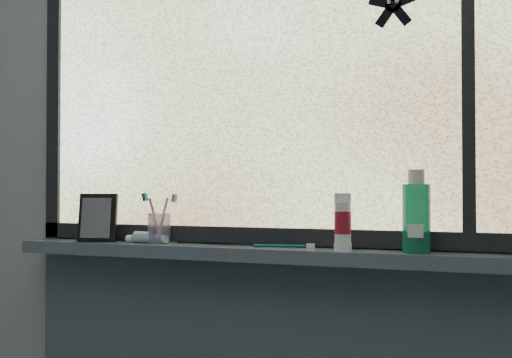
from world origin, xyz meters
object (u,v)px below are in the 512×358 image
object	(u,v)px
vanity_mirror	(98,218)
toothbrush_cup	(159,228)
cream_tube	(343,220)
mouthwash_bottle	(416,211)

from	to	relation	value
vanity_mirror	toothbrush_cup	bearing A→B (deg)	-5.95
toothbrush_cup	cream_tube	distance (m)	0.60
toothbrush_cup	mouthwash_bottle	size ratio (longest dim) A/B	0.51
toothbrush_cup	cream_tube	bearing A→B (deg)	-2.56
vanity_mirror	mouthwash_bottle	world-z (taller)	mouthwash_bottle
toothbrush_cup	mouthwash_bottle	world-z (taller)	mouthwash_bottle
vanity_mirror	mouthwash_bottle	bearing A→B (deg)	-12.25
mouthwash_bottle	cream_tube	distance (m)	0.20
mouthwash_bottle	cream_tube	xyz separation A→B (m)	(-0.20, -0.01, -0.03)
cream_tube	toothbrush_cup	bearing A→B (deg)	177.44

